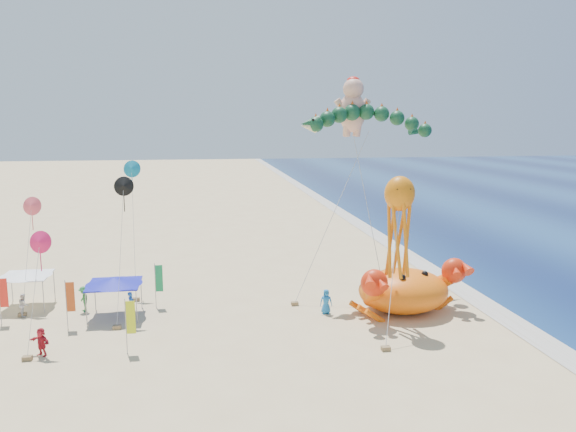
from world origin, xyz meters
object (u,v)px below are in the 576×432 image
object	(u,v)px
canopy_blue	(114,281)
crab_inflatable	(404,289)
dragon_kite	(367,125)
octopus_kite	(399,219)
canopy_white	(26,273)
cherub_kite	(353,105)

from	to	relation	value
canopy_blue	crab_inflatable	bearing A→B (deg)	-6.48
canopy_blue	dragon_kite	bearing A→B (deg)	10.06
octopus_kite	canopy_blue	bearing A→B (deg)	166.18
octopus_kite	canopy_blue	size ratio (longest dim) A/B	2.60
crab_inflatable	dragon_kite	size ratio (longest dim) A/B	0.61
canopy_blue	canopy_white	xyz separation A→B (m)	(-6.42, 3.03, -0.00)
dragon_kite	canopy_white	bearing A→B (deg)	-179.54
crab_inflatable	dragon_kite	world-z (taller)	dragon_kite
dragon_kite	canopy_white	size ratio (longest dim) A/B	3.97
crab_inflatable	cherub_kite	bearing A→B (deg)	105.92
crab_inflatable	canopy_white	bearing A→B (deg)	168.54
canopy_white	canopy_blue	bearing A→B (deg)	-25.29
octopus_kite	crab_inflatable	bearing A→B (deg)	58.50
dragon_kite	canopy_white	distance (m)	26.68
cherub_kite	canopy_blue	world-z (taller)	cherub_kite
dragon_kite	cherub_kite	size ratio (longest dim) A/B	0.85
canopy_white	crab_inflatable	bearing A→B (deg)	-11.46
crab_inflatable	dragon_kite	distance (m)	12.41
crab_inflatable	dragon_kite	bearing A→B (deg)	102.67
cherub_kite	canopy_white	distance (m)	26.65
octopus_kite	canopy_white	bearing A→B (deg)	163.02
dragon_kite	octopus_kite	xyz separation A→B (m)	(-0.15, -7.67, -5.79)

